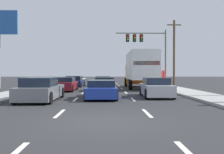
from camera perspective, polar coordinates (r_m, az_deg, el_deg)
The scene contains 15 objects.
ground_plane at distance 32.98m, azimuth -1.67°, elevation -1.77°, with size 140.00×140.00×0.00m, color #2B2B2D.
sidewalk_right at distance 28.71m, azimuth 11.37°, elevation -2.06°, with size 2.47×80.00×0.14m, color #9E9E99.
sidewalk_left at distance 28.74m, azimuth -14.74°, elevation -2.07°, with size 2.47×80.00×0.14m, color #9E9E99.
lane_markings at distance 29.63m, azimuth -1.68°, elevation -2.08°, with size 3.54×52.00×0.01m.
car_navy at distance 28.64m, azimuth -8.60°, elevation -1.08°, with size 2.05×4.45×1.22m.
car_maroon at distance 21.95m, azimuth -10.94°, elevation -1.69°, with size 2.01×4.12×1.20m.
car_gray at distance 14.58m, azimuth -16.11°, elevation -2.91°, with size 1.96×4.60×1.31m.
car_yellow at distance 29.81m, azimuth -1.99°, elevation -1.02°, with size 2.06×4.39×1.17m.
car_tan at distance 21.67m, azimuth -1.72°, elevation -1.72°, with size 1.89×4.41×1.20m.
car_blue at distance 15.46m, azimuth -2.41°, elevation -2.89°, with size 1.90×4.66×1.13m.
box_truck at distance 25.29m, azimuth 6.49°, elevation 2.11°, with size 2.76×9.11×3.59m.
car_silver at distance 16.40m, azimuth 10.11°, elevation -2.50°, with size 1.92×4.13×1.26m.
traffic_signal_mast at distance 32.72m, azimuth 7.20°, elevation 7.91°, with size 6.64×0.69×7.18m.
utility_pole_mid at distance 32.72m, azimuth 14.12°, elevation 5.69°, with size 1.80×0.28×8.30m.
pedestrian_near_corner at distance 26.90m, azimuth 11.76°, elevation -0.11°, with size 0.38×0.38×1.87m.
Camera 1 is at (0.07, -7.95, 1.58)m, focal length 39.62 mm.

